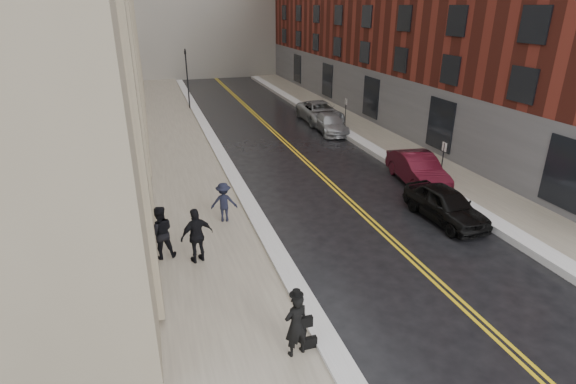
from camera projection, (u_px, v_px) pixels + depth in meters
ground at (374, 300)px, 14.11m from camera, size 160.00×160.00×0.00m
sidewalk_left at (182, 159)px, 26.94m from camera, size 4.00×64.00×0.15m
sidewalk_right at (384, 140)px, 30.65m from camera, size 3.00×64.00×0.15m
lane_stripe_a at (291, 150)px, 28.86m from camera, size 0.12×64.00×0.01m
lane_stripe_b at (295, 149)px, 28.93m from camera, size 0.12×64.00×0.01m
snow_ridge_left at (220, 154)px, 27.55m from camera, size 0.70×60.80×0.26m
snow_ridge_right at (359, 141)px, 30.12m from camera, size 0.85×60.80×0.30m
building_right at (446, 0)px, 35.73m from camera, size 14.00×50.00×18.00m
traffic_signal at (187, 74)px, 38.64m from camera, size 0.18×0.15×5.20m
parking_sign_near at (443, 159)px, 22.81m from camera, size 0.06×0.35×2.23m
parking_sign_far at (346, 110)px, 33.38m from camera, size 0.06×0.35×2.23m
car_black at (445, 205)px, 19.11m from camera, size 1.95×4.39×1.47m
car_maroon at (418, 169)px, 23.12m from camera, size 2.26×4.93×1.57m
car_silver_near at (331, 124)px, 32.53m from camera, size 2.35×4.68×1.31m
car_silver_far at (320, 112)px, 35.43m from camera, size 2.74×5.68×1.56m
pedestrian_main at (296, 325)px, 11.41m from camera, size 0.75×0.58×1.84m
pedestrian_a at (160, 232)px, 15.89m from camera, size 1.01×0.82×1.98m
pedestrian_b at (224, 202)px, 18.70m from camera, size 1.20×0.84×1.70m
pedestrian_c at (197, 235)px, 15.63m from camera, size 1.29×0.83×2.03m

